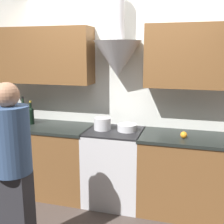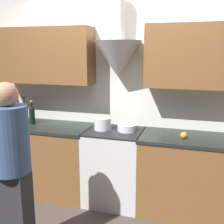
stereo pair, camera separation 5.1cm
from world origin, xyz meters
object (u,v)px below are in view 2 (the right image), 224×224
at_px(stock_pot, 103,124).
at_px(wine_bottle_3, 25,113).
at_px(stove_range, 114,166).
at_px(wine_bottle_2, 19,113).
at_px(person_foreground_left, 11,165).
at_px(wine_bottle_4, 32,114).
at_px(wine_bottle_0, 6,111).
at_px(orange_fruit, 184,135).
at_px(wine_bottle_1, 13,112).
at_px(mixing_bowl, 127,128).

bearing_deg(stock_pot, wine_bottle_3, -179.57).
xyz_separation_m(stove_range, wine_bottle_2, (-1.33, 0.01, 0.59)).
distance_m(stove_range, person_foreground_left, 1.40).
bearing_deg(wine_bottle_3, stove_range, -0.01).
bearing_deg(wine_bottle_3, wine_bottle_2, 176.91).
relative_size(wine_bottle_4, stock_pot, 1.49).
relative_size(wine_bottle_0, orange_fruit, 4.79).
bearing_deg(person_foreground_left, wine_bottle_3, 118.56).
bearing_deg(wine_bottle_4, wine_bottle_1, 179.20).
bearing_deg(stock_pot, wine_bottle_0, -179.54).
height_order(wine_bottle_1, mixing_bowl, wine_bottle_1).
xyz_separation_m(stove_range, stock_pot, (-0.15, 0.01, 0.53)).
relative_size(stove_range, mixing_bowl, 3.91).
bearing_deg(person_foreground_left, stock_pot, 70.40).
relative_size(wine_bottle_1, wine_bottle_3, 0.97).
relative_size(wine_bottle_2, orange_fruit, 4.44).
bearing_deg(mixing_bowl, stock_pot, -175.18).
bearing_deg(person_foreground_left, wine_bottle_2, 121.92).
xyz_separation_m(wine_bottle_1, person_foreground_left, (0.83, -1.21, -0.17)).
bearing_deg(orange_fruit, wine_bottle_1, 177.48).
relative_size(wine_bottle_2, mixing_bowl, 1.39).
distance_m(wine_bottle_3, mixing_bowl, 1.39).
xyz_separation_m(wine_bottle_1, stock_pot, (1.26, -0.01, -0.06)).
relative_size(wine_bottle_1, stock_pot, 1.69).
bearing_deg(wine_bottle_3, orange_fruit, -2.34).
bearing_deg(orange_fruit, wine_bottle_4, 177.22).
bearing_deg(wine_bottle_0, stove_range, 0.10).
distance_m(wine_bottle_4, orange_fruit, 1.95).
distance_m(wine_bottle_0, mixing_bowl, 1.67).
xyz_separation_m(wine_bottle_0, mixing_bowl, (1.67, 0.04, -0.10)).
height_order(wine_bottle_2, wine_bottle_3, wine_bottle_3).
bearing_deg(wine_bottle_1, wine_bottle_0, -170.45).
distance_m(wine_bottle_2, wine_bottle_3, 0.10).
distance_m(wine_bottle_2, wine_bottle_4, 0.20).
xyz_separation_m(wine_bottle_2, wine_bottle_4, (0.20, 0.01, -0.01)).
distance_m(stove_range, mixing_bowl, 0.52).
height_order(wine_bottle_0, wine_bottle_1, wine_bottle_0).
xyz_separation_m(wine_bottle_1, wine_bottle_4, (0.29, -0.00, -0.01)).
distance_m(wine_bottle_1, orange_fruit, 2.23).
bearing_deg(mixing_bowl, wine_bottle_4, -178.97).
xyz_separation_m(wine_bottle_0, person_foreground_left, (0.94, -1.19, -0.18)).
bearing_deg(stove_range, wine_bottle_4, 179.45).
bearing_deg(wine_bottle_4, wine_bottle_0, -178.02).
relative_size(wine_bottle_0, mixing_bowl, 1.50).
bearing_deg(wine_bottle_1, wine_bottle_3, -4.54).
bearing_deg(wine_bottle_0, mixing_bowl, 1.26).
bearing_deg(stock_pot, orange_fruit, -5.45).
distance_m(wine_bottle_4, stock_pot, 0.98).
xyz_separation_m(wine_bottle_1, mixing_bowl, (1.57, 0.02, -0.10)).
xyz_separation_m(stove_range, wine_bottle_1, (-1.41, 0.01, 0.59)).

